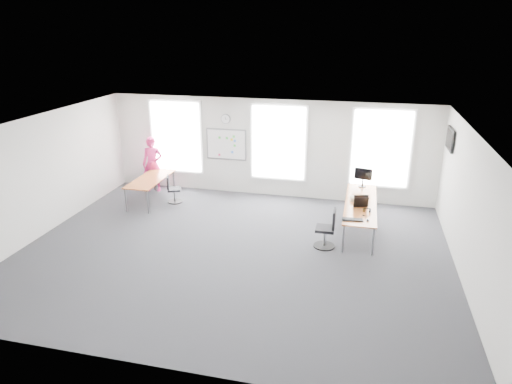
% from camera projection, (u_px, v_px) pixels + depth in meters
% --- Properties ---
extents(floor, '(10.00, 10.00, 0.00)m').
position_uv_depth(floor, '(234.00, 252.00, 10.79)').
color(floor, '#27282D').
rests_on(floor, ground).
extents(ceiling, '(10.00, 10.00, 0.00)m').
position_uv_depth(ceiling, '(231.00, 127.00, 9.75)').
color(ceiling, white).
rests_on(ceiling, ground).
extents(wall_back, '(10.00, 0.00, 10.00)m').
position_uv_depth(wall_back, '(269.00, 148.00, 13.92)').
color(wall_back, silver).
rests_on(wall_back, ground).
extents(wall_front, '(10.00, 0.00, 10.00)m').
position_uv_depth(wall_front, '(156.00, 285.00, 6.62)').
color(wall_front, silver).
rests_on(wall_front, ground).
extents(wall_left, '(0.00, 10.00, 10.00)m').
position_uv_depth(wall_left, '(40.00, 176.00, 11.36)').
color(wall_left, silver).
rests_on(wall_left, ground).
extents(wall_right, '(0.00, 10.00, 10.00)m').
position_uv_depth(wall_right, '(471.00, 212.00, 9.19)').
color(wall_right, silver).
rests_on(wall_right, ground).
extents(window_left, '(1.60, 0.06, 2.20)m').
position_uv_depth(window_left, '(176.00, 137.00, 14.48)').
color(window_left, silver).
rests_on(window_left, wall_back).
extents(window_mid, '(1.60, 0.06, 2.20)m').
position_uv_depth(window_mid, '(278.00, 143.00, 13.76)').
color(window_mid, silver).
rests_on(window_mid, wall_back).
extents(window_right, '(1.60, 0.06, 2.20)m').
position_uv_depth(window_right, '(381.00, 149.00, 13.11)').
color(window_right, silver).
rests_on(window_right, wall_back).
extents(desk_right, '(0.80, 2.98, 0.73)m').
position_uv_depth(desk_right, '(361.00, 205.00, 11.77)').
color(desk_right, '#AE5F2A').
rests_on(desk_right, ground).
extents(desk_left, '(0.80, 2.00, 0.73)m').
position_uv_depth(desk_left, '(150.00, 180.00, 13.66)').
color(desk_left, '#AE5F2A').
rests_on(desk_left, ground).
extents(chair_right, '(0.52, 0.52, 0.97)m').
position_uv_depth(chair_right, '(327.00, 231.00, 10.89)').
color(chair_right, black).
rests_on(chair_right, ground).
extents(chair_left, '(0.49, 0.48, 0.83)m').
position_uv_depth(chair_left, '(173.00, 191.00, 13.70)').
color(chair_left, black).
rests_on(chair_left, ground).
extents(person, '(0.71, 0.54, 1.75)m').
position_uv_depth(person, '(153.00, 164.00, 14.49)').
color(person, '#C22567').
rests_on(person, ground).
extents(whiteboard, '(1.20, 0.03, 0.90)m').
position_uv_depth(whiteboard, '(226.00, 144.00, 14.17)').
color(whiteboard, white).
rests_on(whiteboard, wall_back).
extents(wall_clock, '(0.30, 0.04, 0.30)m').
position_uv_depth(wall_clock, '(226.00, 119.00, 13.90)').
color(wall_clock, gray).
rests_on(wall_clock, wall_back).
extents(tv, '(0.06, 0.90, 0.55)m').
position_uv_depth(tv, '(450.00, 139.00, 11.66)').
color(tv, black).
rests_on(tv, wall_right).
extents(keyboard, '(0.51, 0.25, 0.02)m').
position_uv_depth(keyboard, '(352.00, 220.00, 10.72)').
color(keyboard, black).
rests_on(keyboard, desk_right).
extents(mouse, '(0.08, 0.11, 0.04)m').
position_uv_depth(mouse, '(368.00, 220.00, 10.67)').
color(mouse, black).
rests_on(mouse, desk_right).
extents(lens_cap, '(0.08, 0.08, 0.01)m').
position_uv_depth(lens_cap, '(364.00, 215.00, 10.99)').
color(lens_cap, black).
rests_on(lens_cap, desk_right).
extents(headphones, '(0.19, 0.10, 0.11)m').
position_uv_depth(headphones, '(367.00, 210.00, 11.18)').
color(headphones, black).
rests_on(headphones, desk_right).
extents(laptop_sleeve, '(0.38, 0.29, 0.30)m').
position_uv_depth(laptop_sleeve, '(361.00, 202.00, 11.45)').
color(laptop_sleeve, black).
rests_on(laptop_sleeve, desk_right).
extents(paper_stack, '(0.33, 0.28, 0.10)m').
position_uv_depth(paper_stack, '(356.00, 199.00, 11.91)').
color(paper_stack, '#F4E8BD').
rests_on(paper_stack, desk_right).
extents(monitor, '(0.50, 0.20, 0.56)m').
position_uv_depth(monitor, '(363.00, 176.00, 12.80)').
color(monitor, black).
rests_on(monitor, desk_right).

